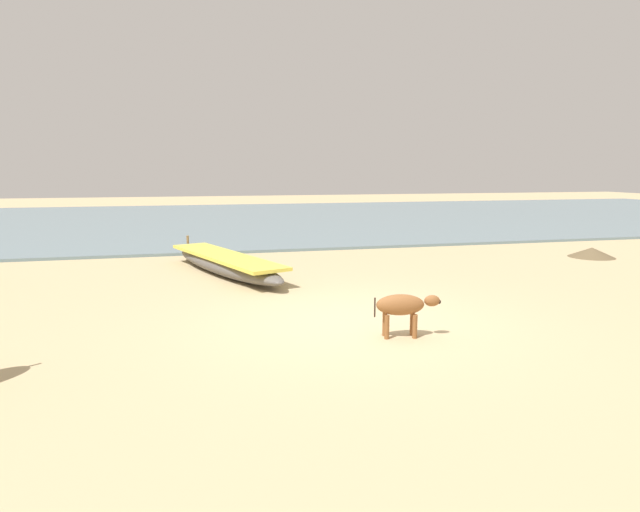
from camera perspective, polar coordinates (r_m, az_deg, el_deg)
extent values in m
plane|color=tan|center=(8.16, 3.55, -6.87)|extent=(80.00, 80.00, 0.00)
cube|color=slate|center=(24.74, -8.41, 3.86)|extent=(60.00, 20.00, 0.08)
ellipsoid|color=#5B5651|center=(11.94, -9.90, -0.87)|extent=(2.46, 4.83, 0.41)
cube|color=#EAD84C|center=(11.91, -9.92, -0.04)|extent=(2.25, 4.28, 0.07)
cube|color=olive|center=(12.24, -10.62, -0.11)|extent=(0.72, 0.36, 0.04)
cylinder|color=olive|center=(13.93, -13.71, 1.69)|extent=(0.06, 0.06, 0.20)
ellipsoid|color=brown|center=(7.37, 8.42, -5.08)|extent=(0.69, 0.37, 0.28)
ellipsoid|color=brown|center=(7.47, 11.67, -4.62)|extent=(0.23, 0.16, 0.15)
sphere|color=#2D2119|center=(7.50, 12.37, -4.72)|extent=(0.07, 0.07, 0.06)
cylinder|color=brown|center=(7.56, 9.66, -6.99)|extent=(0.07, 0.07, 0.33)
cylinder|color=brown|center=(7.42, 9.93, -7.29)|extent=(0.07, 0.07, 0.33)
cylinder|color=brown|center=(7.47, 6.82, -7.11)|extent=(0.07, 0.07, 0.33)
cylinder|color=brown|center=(7.34, 7.03, -7.41)|extent=(0.07, 0.07, 0.33)
cylinder|color=#2D2119|center=(7.31, 5.77, -5.39)|extent=(0.02, 0.02, 0.27)
cone|color=brown|center=(15.67, 26.62, 0.34)|extent=(1.60, 1.60, 0.25)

